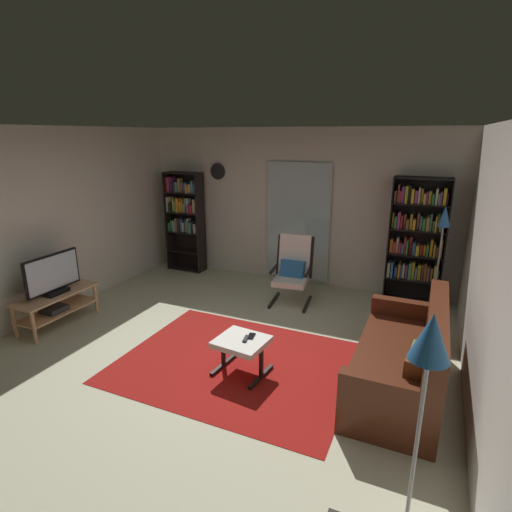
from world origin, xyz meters
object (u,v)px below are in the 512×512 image
bookshelf_near_tv (185,215)px  floor_lamp_by_sofa (428,362)px  tv_remote (246,339)px  cell_phone (251,336)px  tv_stand (57,304)px  leather_sofa (405,361)px  wall_clock (218,171)px  bookshelf_near_sofa (417,238)px  floor_lamp_by_shelf (443,232)px  lounge_armchair (293,268)px  television (53,276)px  ottoman (242,345)px

bookshelf_near_tv → floor_lamp_by_sofa: bearing=-44.2°
tv_remote → cell_phone: (0.03, 0.08, -0.00)m
tv_stand → cell_phone: (2.84, 0.07, 0.11)m
leather_sofa → wall_clock: wall_clock is taller
bookshelf_near_sofa → tv_stand: bearing=-146.9°
tv_remote → floor_lamp_by_shelf: 3.04m
tv_stand → tv_remote: 2.82m
bookshelf_near_tv → lounge_armchair: size_ratio=1.79×
television → bookshelf_near_tv: bearing=84.5°
leather_sofa → floor_lamp_by_sofa: floor_lamp_by_sofa is taller
leather_sofa → tv_remote: 1.63m
tv_stand → cell_phone: bearing=1.4°
bookshelf_near_sofa → tv_remote: 3.23m
cell_phone → bookshelf_near_sofa: bearing=53.2°
television → bookshelf_near_tv: size_ratio=0.44×
tv_stand → ottoman: tv_stand is taller
leather_sofa → tv_remote: (-1.58, -0.38, 0.09)m
cell_phone → floor_lamp_by_shelf: bearing=42.6°
leather_sofa → ottoman: leather_sofa is taller
cell_phone → tv_stand: bearing=172.6°
bookshelf_near_sofa → cell_phone: 3.15m
television → bookshelf_near_sofa: bearing=33.0°
lounge_armchair → floor_lamp_by_sofa: 4.09m
floor_lamp_by_shelf → tv_stand: bearing=-153.6°
tv_remote → floor_lamp_by_sofa: size_ratio=0.09×
bookshelf_near_tv → tv_remote: bookshelf_near_tv is taller
tv_stand → floor_lamp_by_sofa: size_ratio=0.69×
bookshelf_near_sofa → cell_phone: bookshelf_near_sofa is taller
bookshelf_near_sofa → leather_sofa: size_ratio=1.00×
bookshelf_near_tv → floor_lamp_by_sofa: 6.00m
ottoman → tv_remote: (0.04, 0.02, 0.08)m
tv_stand → floor_lamp_by_shelf: 5.24m
cell_phone → wall_clock: 3.77m
floor_lamp_by_sofa → leather_sofa: bearing=95.1°
leather_sofa → cell_phone: (-1.55, -0.30, 0.09)m
bookshelf_near_tv → wall_clock: (0.62, 0.19, 0.80)m
floor_lamp_by_sofa → bookshelf_near_sofa: bearing=93.6°
lounge_armchair → floor_lamp_by_sofa: size_ratio=0.63×
ottoman → tv_remote: 0.09m
bookshelf_near_sofa → ottoman: (-1.52, -2.82, -0.69)m
television → lounge_armchair: 3.34m
cell_phone → leather_sofa: bearing=2.1°
lounge_armchair → bookshelf_near_sofa: bearing=23.1°
television → bookshelf_near_sofa: (4.29, 2.78, 0.31)m
cell_phone → tv_remote: bearing=-115.7°
lounge_armchair → cell_phone: 2.03m
bookshelf_near_tv → wall_clock: bearing=17.5°
tv_remote → floor_lamp_by_shelf: size_ratio=0.09×
tv_remote → cell_phone: 0.09m
bookshelf_near_tv → cell_phone: bookshelf_near_tv is taller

